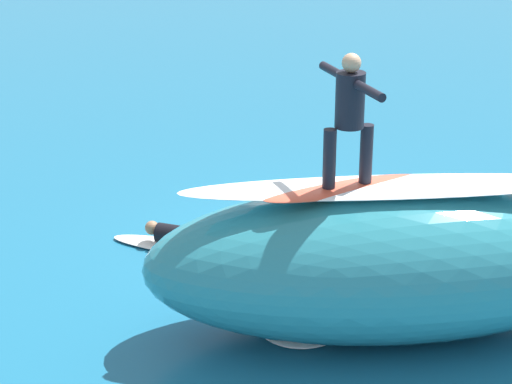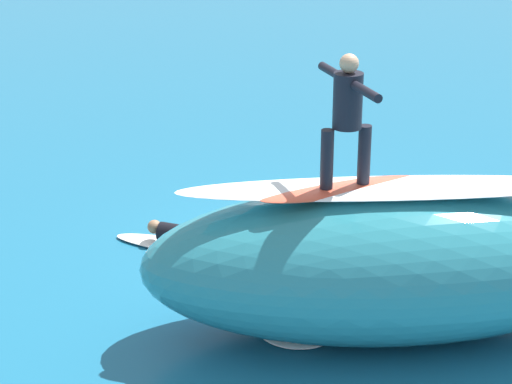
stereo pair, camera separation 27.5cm
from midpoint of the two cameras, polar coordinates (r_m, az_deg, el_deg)
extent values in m
plane|color=#196084|center=(14.53, 2.66, -3.55)|extent=(120.00, 120.00, 0.00)
ellipsoid|color=teal|center=(12.04, 7.18, -4.20)|extent=(6.40, 3.34, 1.95)
ellipsoid|color=white|center=(11.63, 7.41, 0.30)|extent=(5.24, 1.69, 0.08)
ellipsoid|color=#E0563D|center=(11.53, 4.75, 0.23)|extent=(2.23, 0.80, 0.08)
cylinder|color=black|center=(11.29, 3.70, 1.98)|extent=(0.16, 0.16, 0.73)
cylinder|color=black|center=(11.49, 5.90, 2.27)|extent=(0.16, 0.16, 0.73)
cylinder|color=black|center=(11.17, 4.92, 5.48)|extent=(0.38, 0.38, 0.66)
sphere|color=tan|center=(11.06, 5.00, 7.67)|extent=(0.23, 0.23, 0.23)
cylinder|color=black|center=(10.71, 6.05, 5.99)|extent=(0.17, 0.60, 0.10)
cylinder|color=black|center=(11.52, 3.94, 7.19)|extent=(0.17, 0.60, 0.10)
ellipsoid|color=silver|center=(14.60, -4.84, -3.32)|extent=(2.25, 1.76, 0.07)
cylinder|color=black|center=(14.52, -4.86, -2.65)|extent=(0.89, 0.74, 0.31)
sphere|color=#936B4C|center=(14.71, -6.75, -2.13)|extent=(0.22, 0.22, 0.22)
cylinder|color=black|center=(14.34, -1.82, -3.27)|extent=(0.67, 0.52, 0.14)
cylinder|color=black|center=(14.19, -2.08, -3.55)|extent=(0.67, 0.52, 0.14)
ellipsoid|color=white|center=(12.70, 0.70, -7.23)|extent=(0.64, 0.68, 0.10)
ellipsoid|color=white|center=(12.40, 2.00, -8.02)|extent=(1.34, 1.35, 0.11)
camera|label=1|loc=(0.14, -90.61, -0.25)|focal=67.15mm
camera|label=2|loc=(0.14, 89.39, 0.25)|focal=67.15mm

